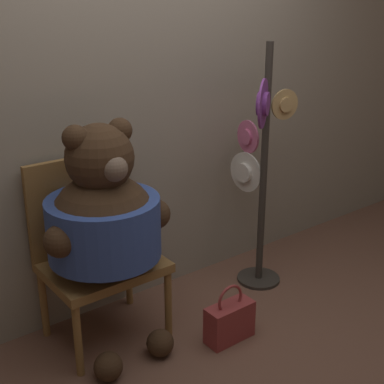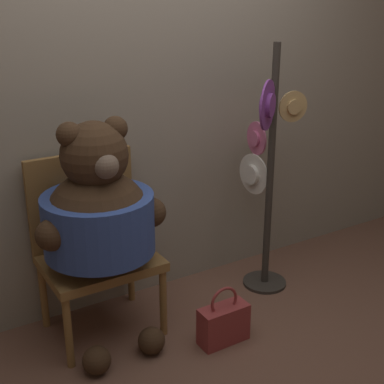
{
  "view_description": "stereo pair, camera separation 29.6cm",
  "coord_description": "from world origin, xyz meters",
  "px_view_note": "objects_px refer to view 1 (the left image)",
  "views": [
    {
      "loc": [
        -1.57,
        -1.89,
        1.78
      ],
      "look_at": [
        0.12,
        0.31,
        0.75
      ],
      "focal_mm": 50.0,
      "sensor_mm": 36.0,
      "label": 1
    },
    {
      "loc": [
        -1.33,
        -2.06,
        1.78
      ],
      "look_at": [
        0.12,
        0.31,
        0.75
      ],
      "focal_mm": 50.0,
      "sensor_mm": 36.0,
      "label": 2
    }
  ],
  "objects_px": {
    "handbag_on_ground": "(230,321)",
    "chair": "(94,245)",
    "hat_display_rack": "(259,168)",
    "teddy_bear": "(104,221)"
  },
  "relations": [
    {
      "from": "hat_display_rack",
      "to": "handbag_on_ground",
      "type": "bearing_deg",
      "value": -145.21
    },
    {
      "from": "hat_display_rack",
      "to": "handbag_on_ground",
      "type": "relative_size",
      "value": 4.57
    },
    {
      "from": "chair",
      "to": "teddy_bear",
      "type": "distance_m",
      "value": 0.26
    },
    {
      "from": "chair",
      "to": "handbag_on_ground",
      "type": "height_order",
      "value": "chair"
    },
    {
      "from": "teddy_bear",
      "to": "hat_display_rack",
      "type": "xyz_separation_m",
      "value": [
        1.1,
        0.03,
        0.05
      ]
    },
    {
      "from": "hat_display_rack",
      "to": "teddy_bear",
      "type": "bearing_deg",
      "value": -178.26
    },
    {
      "from": "handbag_on_ground",
      "to": "teddy_bear",
      "type": "bearing_deg",
      "value": 145.82
    },
    {
      "from": "handbag_on_ground",
      "to": "chair",
      "type": "bearing_deg",
      "value": 134.07
    },
    {
      "from": "chair",
      "to": "teddy_bear",
      "type": "xyz_separation_m",
      "value": [
        -0.02,
        -0.17,
        0.2
      ]
    },
    {
      "from": "chair",
      "to": "hat_display_rack",
      "type": "height_order",
      "value": "hat_display_rack"
    }
  ]
}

